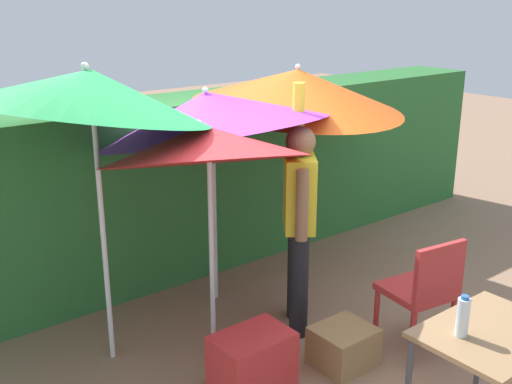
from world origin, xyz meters
TOP-DOWN VIEW (x-y plane):
  - ground_plane at (0.00, 0.00)m, footprint 24.00×24.00m
  - hedge_row at (0.00, 1.61)m, footprint 8.00×0.70m
  - umbrella_rainbow at (0.94, 0.92)m, footprint 1.93×1.93m
  - umbrella_orange at (-0.02, 0.87)m, footprint 1.89×1.89m
  - umbrella_yellow at (-0.50, 0.22)m, footprint 1.48×1.43m
  - umbrella_navy at (-1.11, 0.60)m, footprint 1.63×1.60m
  - person_vendor at (0.24, 0.09)m, footprint 0.41×0.49m
  - chair_plastic at (0.69, -0.75)m, footprint 0.50×0.50m
  - cooler_box at (-0.59, -0.41)m, footprint 0.50×0.34m
  - crate_cardboard at (0.14, -0.52)m, footprint 0.40×0.36m
  - folding_table at (0.19, -1.57)m, footprint 0.80×0.60m
  - bottle_water at (0.01, -1.49)m, footprint 0.07×0.07m

SIDE VIEW (x-z plane):
  - ground_plane at x=0.00m, z-range 0.00..0.00m
  - crate_cardboard at x=0.14m, z-range 0.00..0.28m
  - cooler_box at x=-0.59m, z-range 0.00..0.45m
  - chair_plastic at x=0.69m, z-range 0.07..0.96m
  - folding_table at x=0.19m, z-range 0.28..1.00m
  - hedge_row at x=0.00m, z-range 0.00..1.62m
  - bottle_water at x=0.01m, z-range 0.72..0.96m
  - person_vendor at x=0.24m, z-range -0.01..1.87m
  - umbrella_yellow at x=-0.50m, z-range 0.58..2.52m
  - umbrella_orange at x=-0.02m, z-range 0.61..2.62m
  - umbrella_rainbow at x=0.94m, z-range 0.73..2.70m
  - umbrella_navy at x=-1.11m, z-range 0.80..3.02m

